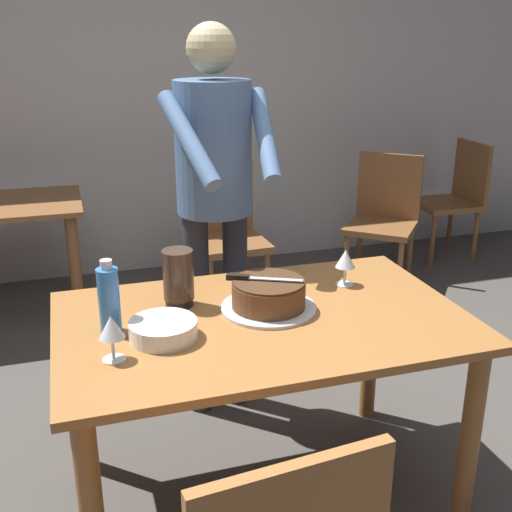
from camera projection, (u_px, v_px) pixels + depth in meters
name	position (u px, v px, depth m)	size (l,w,h in m)	color
ground_plane	(262.00, 493.00, 2.40)	(14.00, 14.00, 0.00)	#4C4742
back_wall	(147.00, 83.00, 4.34)	(10.00, 0.12, 2.70)	beige
main_dining_table	(263.00, 347.00, 2.19)	(1.40, 0.88, 0.75)	#9E6633
cake_on_platter	(269.00, 296.00, 2.19)	(0.34, 0.34, 0.11)	silver
cake_knife	(248.00, 278.00, 2.18)	(0.25, 0.14, 0.02)	silver
plate_stack	(163.00, 330.00, 1.99)	(0.22, 0.22, 0.06)	white
wine_glass_near	(345.00, 260.00, 2.39)	(0.08, 0.08, 0.14)	silver
wine_glass_far	(111.00, 329.00, 1.83)	(0.08, 0.08, 0.14)	silver
water_bottle	(109.00, 299.00, 2.01)	(0.07, 0.07, 0.25)	#387AC6
hurricane_lamp	(178.00, 278.00, 2.21)	(0.11, 0.11, 0.21)	black
person_cutting_cake	(215.00, 184.00, 2.63)	(0.47, 0.56, 1.72)	#2D2D38
background_chair_0	(226.00, 230.00, 3.97)	(0.46, 0.46, 0.90)	brown
background_chair_1	(454.00, 196.00, 4.82)	(0.46, 0.46, 0.90)	brown
background_chair_2	(384.00, 216.00, 4.28)	(0.62, 0.62, 0.90)	brown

